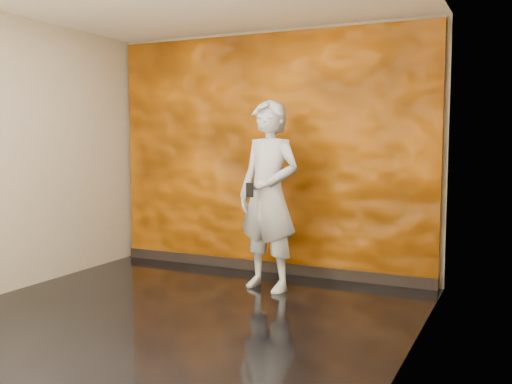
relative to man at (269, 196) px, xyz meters
name	(u,v)px	position (x,y,z in m)	size (l,w,h in m)	color
room	(173,158)	(-0.35, -1.23, 0.42)	(4.02, 4.02, 2.81)	black
feature_wall	(267,154)	(-0.35, 0.73, 0.41)	(3.90, 0.06, 2.75)	#D16506
baseboard	(266,266)	(-0.35, 0.69, -0.91)	(3.90, 0.04, 0.12)	black
man	(269,196)	(0.00, 0.00, 0.00)	(0.71, 0.47, 1.95)	#9498A4
phone	(250,190)	(-0.08, -0.28, 0.08)	(0.08, 0.02, 0.15)	black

